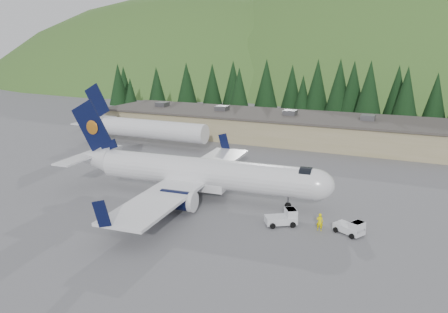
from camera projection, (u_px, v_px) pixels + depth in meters
ground at (204, 198)px, 55.23m from camera, size 600.00×600.00×0.00m
airliner at (197, 173)px, 54.79m from camera, size 35.62×33.43×11.82m
second_airliner at (140, 128)px, 83.79m from camera, size 27.50×11.00×10.05m
baggage_tug_a at (284, 218)px, 46.80m from camera, size 3.67×3.20×1.76m
baggage_tug_b at (351, 228)px, 44.39m from camera, size 3.34×2.81×1.60m
terminal_building at (266, 125)px, 90.09m from camera, size 71.00×17.00×6.10m
ramp_worker at (320, 222)px, 45.27m from camera, size 0.73×0.51×1.92m
tree_line at (307, 90)px, 107.45m from camera, size 113.43×18.34×14.42m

